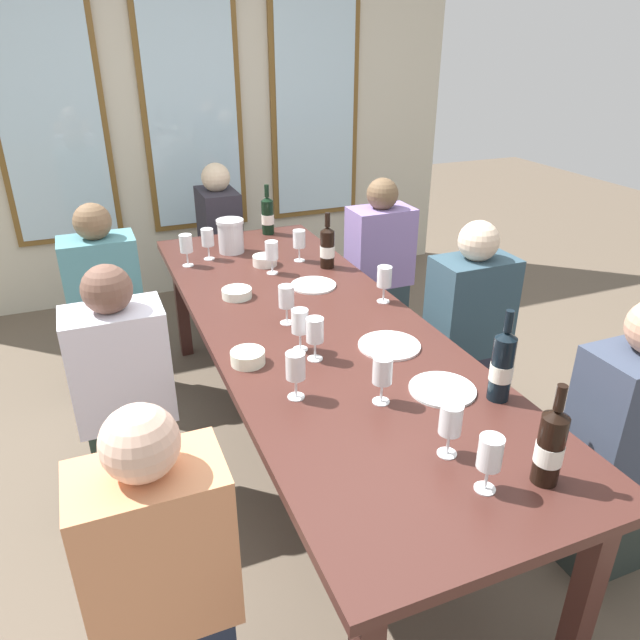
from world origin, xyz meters
The scene contains 33 objects.
ground_plane centered at (0.00, 0.00, 0.00)m, with size 12.00×12.00×0.00m, color brown.
back_wall_with_windows centered at (0.00, 2.40, 1.45)m, with size 4.13×0.10×2.90m.
dining_table centered at (0.00, 0.00, 0.68)m, with size 0.93×2.79×0.74m.
white_plate_0 centered at (0.20, -0.32, 0.74)m, with size 0.25×0.25×0.01m, color white.
white_plate_1 centered at (0.22, -0.68, 0.74)m, with size 0.24×0.24×0.01m, color white.
white_plate_2 centered at (0.15, 0.38, 0.74)m, with size 0.23×0.23×0.01m, color white.
metal_pitcher centered at (-0.09, 1.04, 0.84)m, with size 0.16×0.16×0.19m.
wine_bottle_0 centered at (0.37, -0.79, 0.87)m, with size 0.08×0.08×0.33m.
wine_bottle_1 centered at (0.21, 1.29, 0.86)m, with size 0.08×0.08×0.31m.
wine_bottle_2 centered at (0.23, -1.18, 0.86)m, with size 0.08×0.08×0.31m.
wine_bottle_3 centered at (0.32, 0.60, 0.85)m, with size 0.08×0.08×0.30m.
tasting_bowl_0 centered at (0.02, 0.76, 0.77)m, with size 0.13×0.13×0.05m, color white.
tasting_bowl_1 centered at (-0.23, 0.39, 0.76)m, with size 0.14×0.14×0.04m, color white.
tasting_bowl_2 centered at (-0.36, -0.23, 0.77)m, with size 0.13×0.13×0.05m, color white.
wine_glass_0 centered at (0.06, -1.15, 0.86)m, with size 0.07×0.07×0.17m.
wine_glass_1 centered at (-0.37, 0.91, 0.86)m, with size 0.07×0.07×0.17m.
wine_glass_2 centered at (-0.11, -0.30, 0.86)m, with size 0.07×0.07×0.17m.
wine_glass_3 centered at (0.04, -0.98, 0.86)m, with size 0.07×0.07×0.17m.
wine_glass_4 centered at (-0.11, 0.04, 0.86)m, with size 0.07×0.07×0.17m.
wine_glass_5 centered at (0.39, 0.08, 0.86)m, with size 0.07×0.07×0.17m.
wine_glass_6 centered at (-0.01, -0.66, 0.86)m, with size 0.07×0.07×0.17m.
wine_glass_7 centered at (0.02, 0.63, 0.86)m, with size 0.07×0.07×0.17m.
wine_glass_8 centered at (0.22, 0.75, 0.86)m, with size 0.07×0.07×0.17m.
wine_glass_9 centered at (-0.24, 0.97, 0.86)m, with size 0.07×0.07×0.17m.
wine_glass_10 centered at (-0.27, -0.52, 0.86)m, with size 0.07×0.07×0.17m.
wine_glass_11 centered at (-0.14, -0.21, 0.86)m, with size 0.07×0.07×0.17m.
seated_person_0 centered at (-0.81, 0.98, 0.53)m, with size 0.38×0.24×1.11m.
seated_person_1 centered at (0.81, 0.93, 0.53)m, with size 0.38×0.24×1.11m.
seated_person_2 centered at (-0.81, 0.03, 0.53)m, with size 0.38×0.24×1.11m.
seated_person_3 centered at (0.81, -0.02, 0.53)m, with size 0.38×0.24×1.11m.
seated_person_4 centered at (-0.81, -0.96, 0.53)m, with size 0.38×0.24×1.11m.
seated_person_5 centered at (0.81, -0.98, 0.53)m, with size 0.38×0.24×1.11m.
seated_person_6 centered at (0.00, 1.75, 0.53)m, with size 0.24×0.38×1.11m.
Camera 1 is at (-0.85, -2.16, 1.88)m, focal length 33.40 mm.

